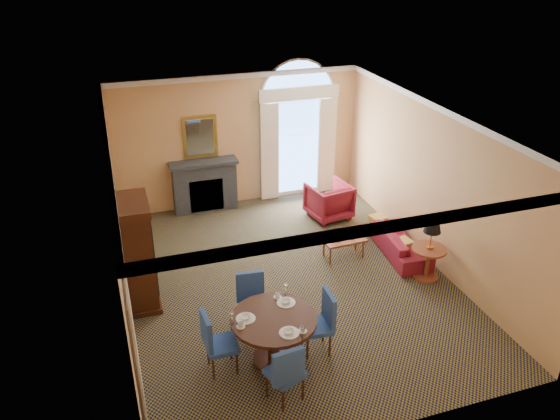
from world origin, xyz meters
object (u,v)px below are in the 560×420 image
object	(u,v)px
armchair	(329,201)
side_table	(430,244)
armoire	(137,255)
dining_table	(274,330)
coffee_table	(344,240)
sofa	(401,243)

from	to	relation	value
armchair	side_table	bearing A→B (deg)	95.82
armoire	armchair	distance (m)	4.96
dining_table	coffee_table	xyz separation A→B (m)	(2.29, 2.50, -0.20)
side_table	sofa	bearing A→B (deg)	93.05
coffee_table	armoire	bearing A→B (deg)	-178.84
armchair	dining_table	bearing A→B (deg)	48.00
armchair	coffee_table	distance (m)	1.82
armchair	side_table	xyz separation A→B (m)	(0.83, -2.97, 0.33)
dining_table	coffee_table	distance (m)	3.39
sofa	side_table	distance (m)	1.06
side_table	armoire	bearing A→B (deg)	170.03
sofa	coffee_table	xyz separation A→B (m)	(-1.18, 0.26, 0.15)
armoire	dining_table	distance (m)	2.90
sofa	armchair	xyz separation A→B (m)	(-0.78, 2.03, 0.16)
coffee_table	side_table	world-z (taller)	side_table
dining_table	armchair	distance (m)	5.06
sofa	coffee_table	distance (m)	1.22
dining_table	armchair	size ratio (longest dim) A/B	1.43
armoire	side_table	bearing A→B (deg)	-9.97
armoire	coffee_table	xyz separation A→B (m)	(4.09, 0.26, -0.57)
side_table	dining_table	bearing A→B (deg)	-159.67
dining_table	side_table	bearing A→B (deg)	20.33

